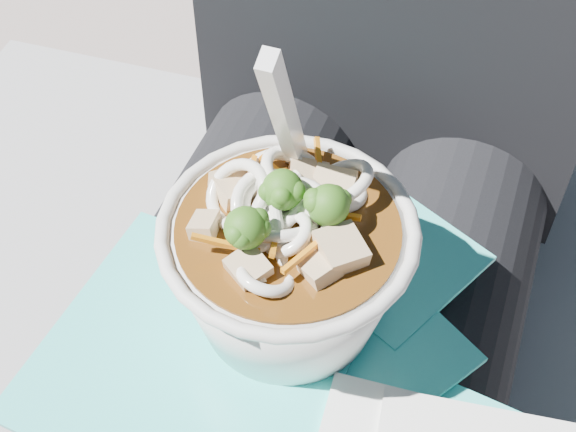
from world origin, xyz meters
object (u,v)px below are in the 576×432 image
(stone_ledge, at_px, (331,406))
(udon_bowl, at_px, (288,257))
(person_body, at_px, (327,275))
(plastic_bag, at_px, (269,364))
(lap, at_px, (289,380))

(stone_ledge, bearing_deg, udon_bowl, -90.86)
(stone_ledge, distance_m, udon_bowl, 0.49)
(person_body, xyz_separation_m, plastic_bag, (-0.00, -0.13, 0.07))
(person_body, distance_m, plastic_bag, 0.14)
(stone_ledge, distance_m, plastic_bag, 0.44)
(person_body, height_order, plastic_bag, person_body)
(plastic_bag, height_order, udon_bowl, udon_bowl)
(stone_ledge, relative_size, lap, 2.08)
(plastic_bag, distance_m, udon_bowl, 0.08)
(lap, xyz_separation_m, person_body, (0.00, 0.09, 0.02))
(stone_ledge, distance_m, person_body, 0.34)
(lap, height_order, udon_bowl, udon_bowl)
(lap, relative_size, plastic_bag, 1.23)
(lap, xyz_separation_m, udon_bowl, (-0.00, 0.00, 0.15))
(lap, bearing_deg, person_body, 90.00)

